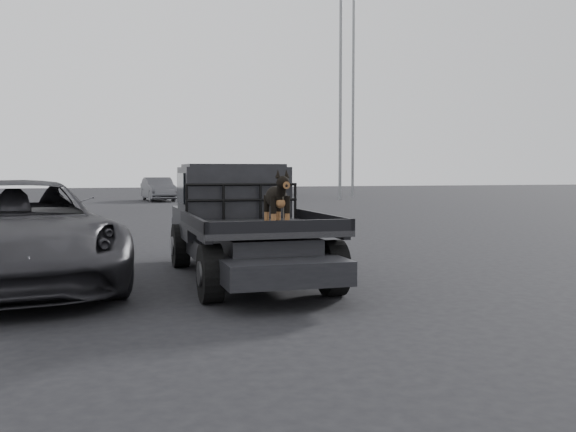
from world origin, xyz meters
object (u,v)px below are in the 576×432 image
object	(u,v)px
distant_car_a	(158,189)
flatbed_ute	(245,249)
distant_car_b	(272,185)
floodlight_far	(353,72)
floodlight_mid	(341,78)
parked_suv	(16,233)
dog	(277,202)

from	to	relation	value
distant_car_a	flatbed_ute	bearing A→B (deg)	-97.68
distant_car_b	distant_car_a	bearing A→B (deg)	-116.41
distant_car_a	distant_car_b	bearing A→B (deg)	29.91
floodlight_far	flatbed_ute	bearing A→B (deg)	-114.89
floodlight_mid	distant_car_a	bearing A→B (deg)	173.45
flatbed_ute	parked_suv	world-z (taller)	parked_suv
dog	distant_car_b	distance (m)	36.09
flatbed_ute	distant_car_a	distance (m)	27.22
floodlight_far	parked_suv	bearing A→B (deg)	-120.09
flatbed_ute	dog	distance (m)	2.01
distant_car_b	floodlight_mid	world-z (taller)	floodlight_mid
parked_suv	floodlight_far	world-z (taller)	floodlight_far
distant_car_a	parked_suv	bearing A→B (deg)	-104.76
parked_suv	floodlight_mid	world-z (taller)	floodlight_mid
flatbed_ute	distant_car_b	world-z (taller)	distant_car_b
distant_car_b	floodlight_mid	size ratio (longest dim) A/B	0.40
flatbed_ute	distant_car_a	bearing A→B (deg)	87.94
parked_suv	floodlight_mid	xyz separation A→B (m)	(14.86, 25.71, 6.38)
distant_car_a	distant_car_b	distance (m)	10.11
dog	floodlight_mid	distance (m)	30.67
parked_suv	distant_car_a	world-z (taller)	parked_suv
dog	distant_car_b	xyz separation A→B (m)	(9.19, 34.90, -0.52)
dog	floodlight_far	xyz separation A→B (m)	(14.08, 32.20, 6.94)
flatbed_ute	floodlight_mid	size ratio (longest dim) A/B	0.41
flatbed_ute	floodlight_far	world-z (taller)	floodlight_far
distant_car_a	dog	bearing A→B (deg)	-97.53
distant_car_b	flatbed_ute	bearing A→B (deg)	-77.49
flatbed_ute	parked_suv	distance (m)	3.38
floodlight_far	dog	bearing A→B (deg)	-113.61
dog	distant_car_a	size ratio (longest dim) A/B	0.18
distant_car_b	floodlight_far	world-z (taller)	floodlight_far
parked_suv	floodlight_mid	size ratio (longest dim) A/B	0.43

